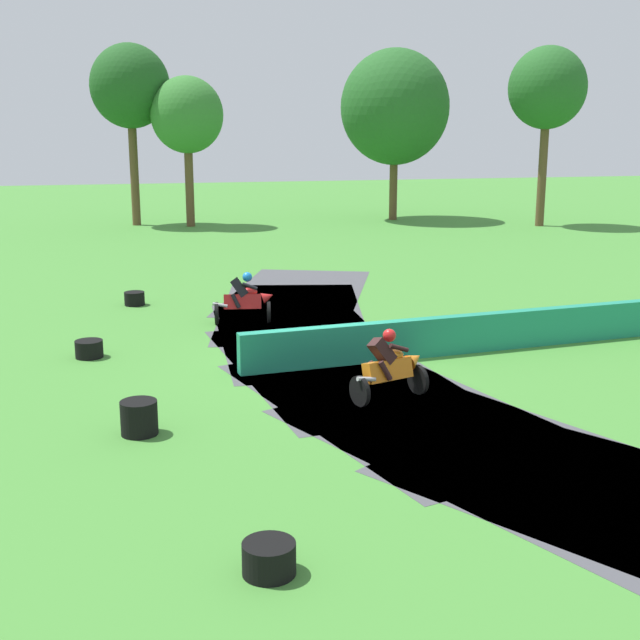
# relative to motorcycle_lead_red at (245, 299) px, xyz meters

# --- Properties ---
(ground_plane) EXTENTS (120.00, 120.00, 0.00)m
(ground_plane) POSITION_rel_motorcycle_lead_red_xyz_m (1.11, -4.55, -0.65)
(ground_plane) COLOR #428433
(track_asphalt) EXTENTS (9.12, 25.25, 0.01)m
(track_asphalt) POSITION_rel_motorcycle_lead_red_xyz_m (2.08, -4.45, -0.65)
(track_asphalt) COLOR #47474C
(track_asphalt) RESTS_ON ground
(safety_barrier) EXTENTS (14.43, 1.82, 0.90)m
(safety_barrier) POSITION_rel_motorcycle_lead_red_xyz_m (6.35, -3.99, -0.20)
(safety_barrier) COLOR #1E8466
(safety_barrier) RESTS_ON ground
(motorcycle_lead_red) EXTENTS (1.71, 0.93, 1.43)m
(motorcycle_lead_red) POSITION_rel_motorcycle_lead_red_xyz_m (0.00, 0.00, 0.00)
(motorcycle_lead_red) COLOR black
(motorcycle_lead_red) RESTS_ON ground
(motorcycle_chase_orange) EXTENTS (1.68, 1.16, 1.43)m
(motorcycle_chase_orange) POSITION_rel_motorcycle_lead_red_xyz_m (1.83, -6.99, -0.00)
(motorcycle_chase_orange) COLOR black
(motorcycle_chase_orange) RESTS_ON ground
(tire_stack_near) EXTENTS (0.59, 0.59, 0.40)m
(tire_stack_near) POSITION_rel_motorcycle_lead_red_xyz_m (-2.88, 2.99, -0.45)
(tire_stack_near) COLOR black
(tire_stack_near) RESTS_ON ground
(tire_stack_mid_a) EXTENTS (0.64, 0.64, 0.40)m
(tire_stack_mid_a) POSITION_rel_motorcycle_lead_red_xyz_m (-4.02, -2.59, -0.45)
(tire_stack_mid_a) COLOR black
(tire_stack_mid_a) RESTS_ON ground
(tire_stack_mid_b) EXTENTS (0.64, 0.64, 0.60)m
(tire_stack_mid_b) POSITION_rel_motorcycle_lead_red_xyz_m (-3.01, -7.86, -0.35)
(tire_stack_mid_b) COLOR black
(tire_stack_mid_b) RESTS_ON ground
(tire_stack_far) EXTENTS (0.65, 0.65, 0.40)m
(tire_stack_far) POSITION_rel_motorcycle_lead_red_xyz_m (-1.62, -12.95, -0.45)
(tire_stack_far) COLOR black
(tire_stack_far) RESTS_ON ground
(tree_far_left) EXTENTS (3.95, 3.95, 9.11)m
(tree_far_left) POSITION_rel_motorcycle_lead_red_xyz_m (18.30, 18.31, 6.32)
(tree_far_left) COLOR brown
(tree_far_left) RESTS_ON ground
(tree_far_right) EXTENTS (4.07, 4.07, 9.27)m
(tree_far_right) POSITION_rel_motorcycle_lead_red_xyz_m (-2.37, 23.55, 6.42)
(tree_far_right) COLOR brown
(tree_far_right) RESTS_ON ground
(tree_mid_rise) EXTENTS (3.69, 3.69, 7.63)m
(tree_mid_rise) POSITION_rel_motorcycle_lead_red_xyz_m (0.38, 22.34, 4.99)
(tree_mid_rise) COLOR brown
(tree_mid_rise) RESTS_ON ground
(tree_behind_barrier) EXTENTS (5.93, 5.93, 9.24)m
(tree_behind_barrier) POSITION_rel_motorcycle_lead_red_xyz_m (11.68, 22.88, 5.47)
(tree_behind_barrier) COLOR brown
(tree_behind_barrier) RESTS_ON ground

